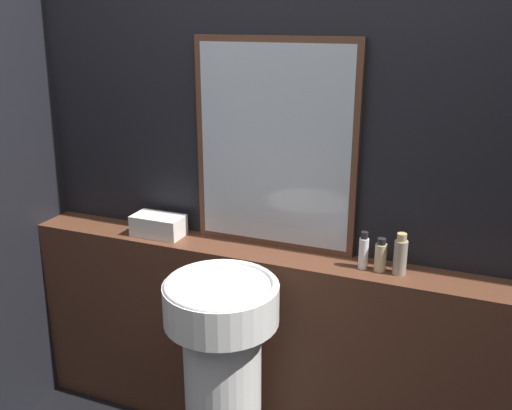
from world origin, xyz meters
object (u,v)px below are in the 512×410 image
Objects in this scene: mirror at (274,146)px; conditioner_bottle at (381,256)px; towel_stack at (158,225)px; shampoo_bottle at (364,251)px; pedestal_sink at (223,382)px; lotion_bottle at (400,255)px.

conditioner_bottle is at bearing -10.37° from mirror.
towel_stack is 1.52× the size of shampoo_bottle.
pedestal_sink is 7.17× the size of conditioner_bottle.
lotion_bottle is at bearing 0.00° from towel_stack.
towel_stack is (-0.51, 0.43, 0.39)m from pedestal_sink.
shampoo_bottle is 1.12× the size of conditioner_bottle.
towel_stack is 1.06m from lotion_bottle.
towel_stack is at bearing -170.53° from mirror.
pedestal_sink is 5.82× the size of lotion_bottle.
shampoo_bottle is (0.92, 0.00, 0.02)m from towel_stack.
pedestal_sink is 6.38× the size of shampoo_bottle.
towel_stack reaches higher than pedestal_sink.
lotion_bottle is (1.06, 0.00, 0.03)m from towel_stack.
shampoo_bottle is (0.40, 0.43, 0.42)m from pedestal_sink.
lotion_bottle is (0.07, 0.00, 0.01)m from conditioner_bottle.
pedestal_sink is 0.93m from mirror.
pedestal_sink is 0.81m from lotion_bottle.
lotion_bottle reaches higher than towel_stack.
mirror is at bearing 169.63° from conditioner_bottle.
conditioner_bottle is at bearing 42.27° from pedestal_sink.
conditioner_bottle reaches higher than towel_stack.
mirror is 0.60m from conditioner_bottle.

